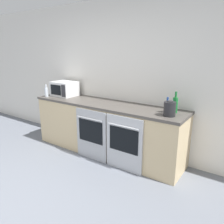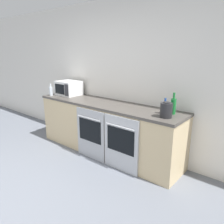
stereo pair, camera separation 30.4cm
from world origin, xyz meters
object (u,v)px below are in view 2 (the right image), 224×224
(microwave, at_px, (69,88))
(oven_left, at_px, (91,134))
(bottle_blue, at_px, (165,108))
(bottle_clear, at_px, (51,91))
(kettle, at_px, (166,110))
(bottle_green, at_px, (173,106))
(oven_right, at_px, (121,144))

(microwave, bearing_deg, oven_left, -21.67)
(oven_left, distance_m, bottle_blue, 1.30)
(bottle_blue, distance_m, bottle_clear, 2.33)
(microwave, relative_size, kettle, 2.17)
(bottle_clear, bearing_deg, oven_left, -5.86)
(bottle_clear, height_order, bottle_green, bottle_green)
(microwave, bearing_deg, bottle_green, 1.11)
(kettle, bearing_deg, oven_right, -158.78)
(oven_right, xyz_separation_m, microwave, (-1.61, 0.39, 0.61))
(bottle_green, height_order, kettle, bottle_green)
(bottle_clear, relative_size, bottle_green, 0.77)
(bottle_green, bearing_deg, bottle_blue, -143.14)
(oven_left, relative_size, oven_right, 1.00)
(oven_left, xyz_separation_m, bottle_clear, (-1.20, 0.12, 0.56))
(bottle_green, relative_size, kettle, 1.45)
(oven_left, height_order, kettle, kettle)
(microwave, bearing_deg, oven_right, -13.58)
(oven_right, relative_size, bottle_clear, 3.61)
(oven_right, height_order, bottle_blue, bottle_blue)
(oven_left, xyz_separation_m, oven_right, (0.63, 0.00, 0.00))
(microwave, distance_m, bottle_clear, 0.35)
(oven_left, distance_m, microwave, 1.22)
(microwave, xyz_separation_m, bottle_clear, (-0.22, -0.27, -0.05))
(oven_right, relative_size, bottle_green, 2.79)
(oven_right, bearing_deg, bottle_clear, 176.15)
(oven_right, height_order, microwave, microwave)
(bottle_green, bearing_deg, kettle, -90.58)
(oven_left, height_order, oven_right, same)
(bottle_green, xyz_separation_m, kettle, (-0.00, -0.21, -0.02))
(microwave, distance_m, bottle_green, 2.19)
(bottle_blue, relative_size, kettle, 1.08)
(oven_left, xyz_separation_m, bottle_green, (1.21, 0.43, 0.59))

